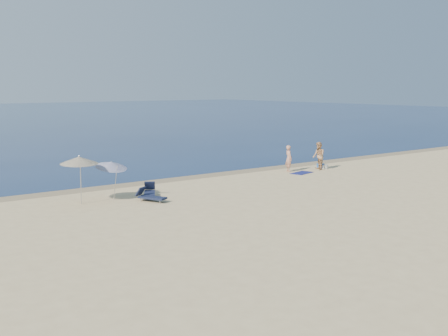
% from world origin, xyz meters
% --- Properties ---
extents(wet_sand_strip, '(240.00, 1.60, 0.00)m').
position_xyz_m(wet_sand_strip, '(0.00, 19.40, 0.00)').
color(wet_sand_strip, '#847254').
rests_on(wet_sand_strip, ground).
extents(person_left, '(0.62, 0.77, 1.82)m').
position_xyz_m(person_left, '(3.89, 17.42, 0.91)').
color(person_left, tan).
rests_on(person_left, ground).
extents(person_right, '(1.09, 1.18, 1.96)m').
position_xyz_m(person_right, '(6.18, 16.80, 0.98)').
color(person_right, tan).
rests_on(person_right, ground).
extents(beach_towel, '(1.84, 1.32, 0.03)m').
position_xyz_m(beach_towel, '(4.15, 16.37, 0.01)').
color(beach_towel, '#101553').
rests_on(beach_towel, ground).
extents(white_bag, '(0.39, 0.37, 0.27)m').
position_xyz_m(white_bag, '(6.91, 16.81, 0.14)').
color(white_bag, silver).
rests_on(white_bag, ground).
extents(blue_cooler, '(0.50, 0.39, 0.33)m').
position_xyz_m(blue_cooler, '(6.90, 17.27, 0.16)').
color(blue_cooler, '#1F57A9').
rests_on(blue_cooler, ground).
extents(umbrella_near, '(1.82, 1.84, 2.18)m').
position_xyz_m(umbrella_near, '(-10.05, 15.98, 1.82)').
color(umbrella_near, silver).
rests_on(umbrella_near, ground).
extents(umbrella_far, '(2.29, 2.30, 2.50)m').
position_xyz_m(umbrella_far, '(-11.83, 15.87, 2.21)').
color(umbrella_far, silver).
rests_on(umbrella_far, ground).
extents(lounger_left, '(1.22, 1.71, 0.73)m').
position_xyz_m(lounger_left, '(-8.74, 14.25, 0.26)').
color(lounger_left, '#131B36').
rests_on(lounger_left, ground).
extents(lounger_right, '(1.36, 1.78, 0.76)m').
position_xyz_m(lounger_right, '(-8.21, 15.28, 0.28)').
color(lounger_right, '#141B39').
rests_on(lounger_right, ground).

